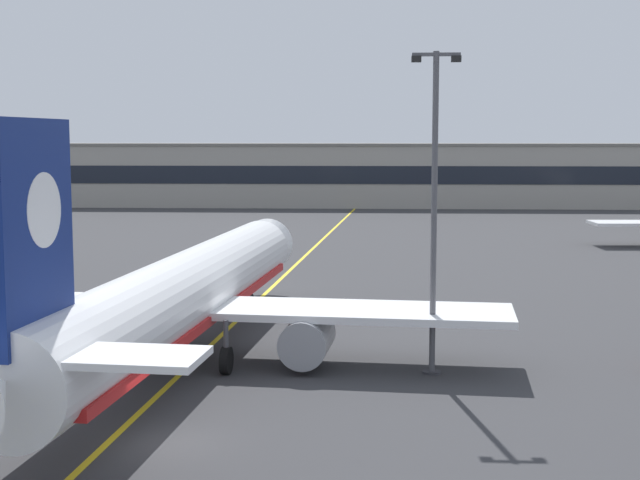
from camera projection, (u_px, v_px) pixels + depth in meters
name	position (u px, v px, depth m)	size (l,w,h in m)	color
ground_plane	(165.00, 443.00, 32.80)	(400.00, 400.00, 0.00)	#353538
taxiway_centreline	(261.00, 298.00, 62.57)	(0.30, 180.00, 0.01)	yellow
airliner_foreground	(183.00, 295.00, 44.23)	(32.31, 41.52, 11.65)	white
apron_lamp_post	(434.00, 208.00, 41.73)	(2.24, 0.90, 14.95)	#515156
terminal_building	(273.00, 174.00, 146.85)	(136.94, 12.40, 10.14)	#9E998E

